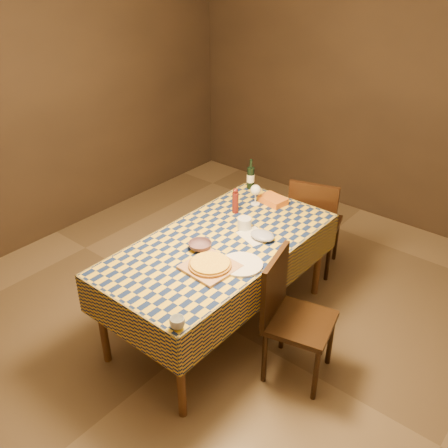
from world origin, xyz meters
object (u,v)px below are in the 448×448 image
at_px(pizza, 210,264).
at_px(bowl, 200,246).
at_px(cutting_board, 210,267).
at_px(chair_far, 314,221).
at_px(white_plate, 241,264).
at_px(dining_table, 220,251).
at_px(wine_bottle, 251,177).
at_px(chair_right, 289,311).

relative_size(pizza, bowl, 2.28).
distance_m(cutting_board, chair_far, 1.42).
bearing_deg(bowl, white_plate, 3.76).
height_order(pizza, chair_far, chair_far).
bearing_deg(dining_table, wine_bottle, 113.22).
distance_m(dining_table, pizza, 0.35).
bearing_deg(dining_table, chair_right, -5.58).
relative_size(dining_table, white_plate, 6.32).
relative_size(pizza, chair_right, 0.41).
relative_size(wine_bottle, chair_far, 0.29).
bearing_deg(chair_right, dining_table, 174.42).
bearing_deg(pizza, dining_table, 119.02).
distance_m(white_plate, chair_far, 1.27).
relative_size(cutting_board, chair_far, 0.34).
xyz_separation_m(cutting_board, pizza, (-0.00, 0.00, 0.02)).
bearing_deg(pizza, cutting_board, -63.43).
bearing_deg(bowl, wine_bottle, 107.50).
height_order(cutting_board, wine_bottle, wine_bottle).
distance_m(dining_table, bowl, 0.19).
bearing_deg(bowl, dining_table, 72.92).
bearing_deg(wine_bottle, pizza, -65.26).
bearing_deg(cutting_board, pizza, 116.57).
bearing_deg(pizza, white_plate, 48.14).
relative_size(cutting_board, white_plate, 1.10).
bearing_deg(bowl, chair_far, 80.69).
relative_size(dining_table, bowl, 11.13).
bearing_deg(chair_far, cutting_board, -89.81).
xyz_separation_m(dining_table, cutting_board, (0.16, -0.29, 0.09)).
bearing_deg(dining_table, chair_far, 81.84).
height_order(dining_table, chair_right, chair_right).
relative_size(wine_bottle, chair_right, 0.29).
xyz_separation_m(bowl, chair_far, (0.21, 1.26, -0.27)).
distance_m(pizza, wine_bottle, 1.28).
relative_size(white_plate, chair_right, 0.31).
xyz_separation_m(cutting_board, bowl, (-0.21, 0.13, 0.02)).
xyz_separation_m(dining_table, white_plate, (0.30, -0.14, 0.08)).
height_order(pizza, wine_bottle, wine_bottle).
bearing_deg(chair_far, chair_right, -66.55).
relative_size(bowl, white_plate, 0.57).
bearing_deg(pizza, chair_far, 90.19).
bearing_deg(bowl, chair_right, 7.45).
relative_size(bowl, chair_right, 0.18).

